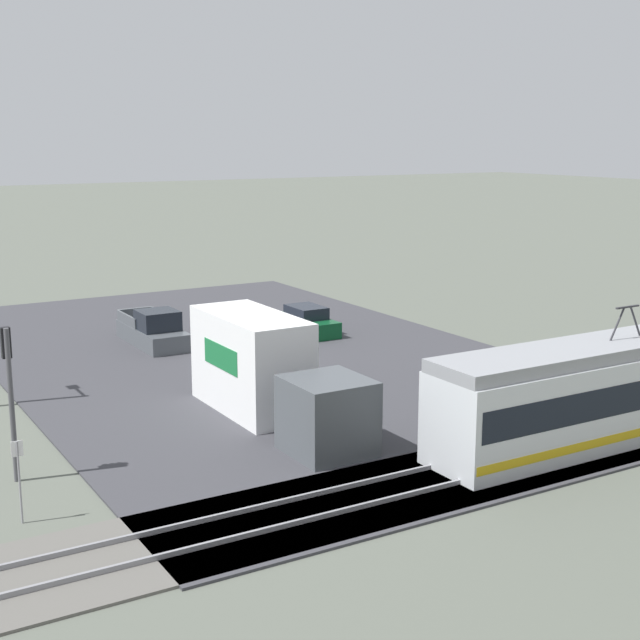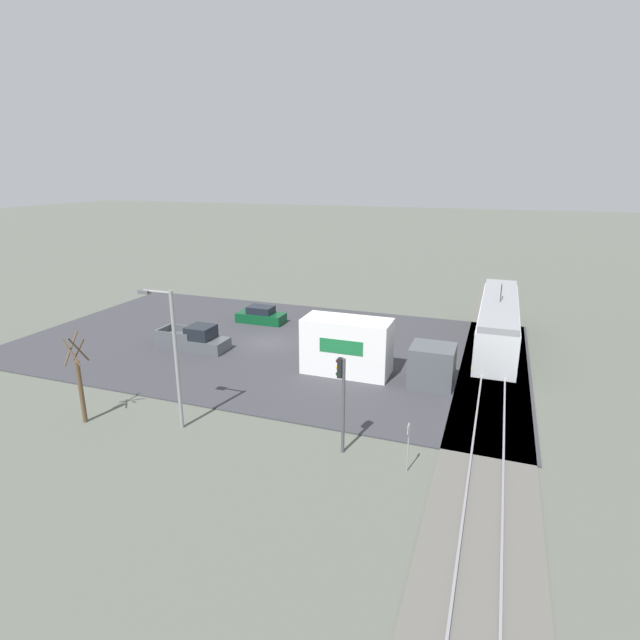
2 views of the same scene
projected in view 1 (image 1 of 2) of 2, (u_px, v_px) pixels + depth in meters
The scene contains 9 objects.
ground_plane at pixel (251, 357), 42.81m from camera, with size 320.00×320.00×0.00m, color #565B51.
road_surface at pixel (251, 357), 42.80m from camera, with size 22.78×38.67×0.08m.
rail_bed at pixel (486, 467), 28.54m from camera, with size 55.70×4.40×0.22m.
light_rail_tram at pixel (622, 388), 31.25m from camera, with size 15.68×2.84×4.62m.
box_truck at pixel (268, 374), 33.00m from camera, with size 2.58×9.88×3.74m.
pickup_truck at pixel (154, 331), 44.98m from camera, with size 2.04×5.52×1.86m.
sedan_car_0 at pixel (306, 322), 47.55m from camera, with size 1.83×4.27×1.48m.
traffic_light_pole at pixel (9, 382), 26.93m from camera, with size 0.28×0.47×4.83m.
no_parking_sign at pixel (19, 474), 24.23m from camera, with size 0.32×0.08×2.37m.
Camera 1 is at (18.38, 37.40, 10.48)m, focal length 50.00 mm.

